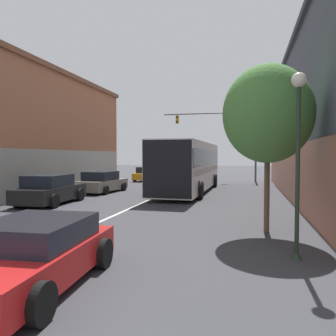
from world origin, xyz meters
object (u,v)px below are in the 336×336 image
object	(u,v)px
parked_car_left_near	(149,174)
parked_car_left_far	(102,182)
parked_car_left_mid	(50,190)
street_tree_near	(268,114)
traffic_signal_gantry	(227,129)
street_lamp	(298,145)
bus	(189,164)
hatchback_foreground	(31,254)

from	to	relation	value
parked_car_left_near	parked_car_left_far	xyz separation A→B (m)	(-0.07, -10.31, 0.01)
parked_car_left_mid	street_tree_near	bearing A→B (deg)	-112.96
traffic_signal_gantry	street_lamp	world-z (taller)	traffic_signal_gantry
bus	parked_car_left_near	bearing A→B (deg)	33.30
parked_car_left_mid	parked_car_left_far	size ratio (longest dim) A/B	1.04
traffic_signal_gantry	street_lamp	size ratio (longest dim) A/B	2.09
parked_car_left_mid	street_lamp	world-z (taller)	street_lamp
street_tree_near	parked_car_left_far	bearing A→B (deg)	137.28
street_lamp	street_tree_near	xyz separation A→B (m)	(-0.54, 2.66, 1.05)
parked_car_left_mid	parked_car_left_far	bearing A→B (deg)	-5.28
parked_car_left_mid	traffic_signal_gantry	bearing A→B (deg)	-26.44
parked_car_left_near	traffic_signal_gantry	distance (m)	8.77
parked_car_left_mid	street_tree_near	distance (m)	11.34
parked_car_left_near	bus	bearing A→B (deg)	-141.34
hatchback_foreground	parked_car_left_far	world-z (taller)	parked_car_left_far
hatchback_foreground	parked_car_left_mid	bearing A→B (deg)	28.14
parked_car_left_mid	hatchback_foreground	bearing A→B (deg)	-150.92
parked_car_left_far	parked_car_left_near	bearing A→B (deg)	4.03
hatchback_foreground	street_tree_near	bearing A→B (deg)	-42.77
hatchback_foreground	parked_car_left_mid	distance (m)	10.94
bus	traffic_signal_gantry	size ratio (longest dim) A/B	1.33
street_tree_near	parked_car_left_near	bearing A→B (deg)	116.95
parked_car_left_near	parked_car_left_mid	world-z (taller)	parked_car_left_mid
parked_car_left_mid	traffic_signal_gantry	world-z (taller)	traffic_signal_gantry
hatchback_foreground	street_tree_near	world-z (taller)	street_tree_near
bus	parked_car_left_mid	xyz separation A→B (m)	(-5.80, -7.24, -1.15)
parked_car_left_near	street_tree_near	bearing A→B (deg)	-147.06
street_lamp	hatchback_foreground	bearing A→B (deg)	-150.30
hatchback_foreground	parked_car_left_mid	size ratio (longest dim) A/B	0.93
traffic_signal_gantry	parked_car_left_far	bearing A→B (deg)	-121.66
parked_car_left_mid	parked_car_left_far	world-z (taller)	parked_car_left_mid
hatchback_foreground	parked_car_left_far	xyz separation A→B (m)	(-5.54, 14.78, 0.06)
bus	traffic_signal_gantry	bearing A→B (deg)	-9.81
bus	parked_car_left_mid	size ratio (longest dim) A/B	2.76
parked_car_left_far	traffic_signal_gantry	distance (m)	14.87
parked_car_left_far	street_lamp	distance (m)	16.05
hatchback_foreground	street_tree_near	size ratio (longest dim) A/B	0.77
parked_car_left_mid	street_lamp	size ratio (longest dim) A/B	1.00
parked_car_left_mid	street_lamp	distance (m)	12.72
parked_car_left_far	traffic_signal_gantry	size ratio (longest dim) A/B	0.46
bus	street_tree_near	distance (m)	12.02
hatchback_foreground	traffic_signal_gantry	bearing A→B (deg)	-7.83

